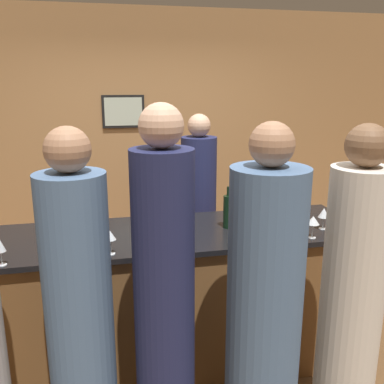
{
  "coord_description": "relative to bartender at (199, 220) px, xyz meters",
  "views": [
    {
      "loc": [
        -0.48,
        -2.77,
        2.06
      ],
      "look_at": [
        0.15,
        0.1,
        1.3
      ],
      "focal_mm": 40.0,
      "sensor_mm": 36.0,
      "label": 1
    }
  ],
  "objects": [
    {
      "name": "ground_plane",
      "position": [
        -0.36,
        -0.82,
        -0.84
      ],
      "size": [
        14.0,
        14.0,
        0.0
      ],
      "primitive_type": "plane",
      "color": "brown"
    },
    {
      "name": "back_wall",
      "position": [
        -0.36,
        1.05,
        0.56
      ],
      "size": [
        8.0,
        0.08,
        2.8
      ],
      "color": "#A37547",
      "rests_on": "ground_plane"
    },
    {
      "name": "bar_counter",
      "position": [
        -0.36,
        -0.82,
        -0.31
      ],
      "size": [
        2.67,
        0.8,
        1.05
      ],
      "color": "brown",
      "rests_on": "ground_plane"
    },
    {
      "name": "bartender",
      "position": [
        0.0,
        0.0,
        0.0
      ],
      "size": [
        0.31,
        0.31,
        1.79
      ],
      "rotation": [
        0.0,
        0.0,
        3.14
      ],
      "color": "#1E234C",
      "rests_on": "ground_plane"
    },
    {
      "name": "guest_1",
      "position": [
        -0.99,
        -1.56,
        0.03
      ],
      "size": [
        0.34,
        0.34,
        1.86
      ],
      "color": "#4C6B93",
      "rests_on": "ground_plane"
    },
    {
      "name": "guest_2",
      "position": [
        -0.04,
        -1.69,
        0.03
      ],
      "size": [
        0.4,
        0.4,
        1.88
      ],
      "color": "#4C6B93",
      "rests_on": "ground_plane"
    },
    {
      "name": "guest_3",
      "position": [
        -0.56,
        -1.64,
        0.09
      ],
      "size": [
        0.31,
        0.31,
        1.97
      ],
      "color": "#1E234C",
      "rests_on": "ground_plane"
    },
    {
      "name": "guest_4",
      "position": [
        0.48,
        -1.68,
        0.03
      ],
      "size": [
        0.34,
        0.34,
        1.86
      ],
      "color": "silver",
      "rests_on": "ground_plane"
    },
    {
      "name": "wine_bottle_0",
      "position": [
        -1.14,
        -0.65,
        0.31
      ],
      "size": [
        0.08,
        0.08,
        0.28
      ],
      "color": "black",
      "rests_on": "bar_counter"
    },
    {
      "name": "wine_bottle_1",
      "position": [
        0.14,
        -0.99,
        0.32
      ],
      "size": [
        0.08,
        0.08,
        0.3
      ],
      "color": "black",
      "rests_on": "bar_counter"
    },
    {
      "name": "wine_bottle_2",
      "position": [
        0.02,
        -0.82,
        0.33
      ],
      "size": [
        0.07,
        0.07,
        0.3
      ],
      "color": "black",
      "rests_on": "bar_counter"
    },
    {
      "name": "wine_glass_0",
      "position": [
        0.67,
        -0.99,
        0.32
      ],
      "size": [
        0.08,
        0.08,
        0.15
      ],
      "color": "silver",
      "rests_on": "bar_counter"
    },
    {
      "name": "wine_glass_1",
      "position": [
        0.51,
        -1.14,
        0.33
      ],
      "size": [
        0.08,
        0.08,
        0.15
      ],
      "color": "silver",
      "rests_on": "bar_counter"
    },
    {
      "name": "wine_glass_2",
      "position": [
        0.28,
        -1.03,
        0.32
      ],
      "size": [
        0.07,
        0.07,
        0.16
      ],
      "color": "silver",
      "rests_on": "bar_counter"
    },
    {
      "name": "wine_glass_3",
      "position": [
        -1.42,
        -1.17,
        0.32
      ],
      "size": [
        0.06,
        0.06,
        0.16
      ],
      "color": "silver",
      "rests_on": "bar_counter"
    },
    {
      "name": "wine_glass_4",
      "position": [
        -0.81,
        -1.14,
        0.32
      ],
      "size": [
        0.07,
        0.07,
        0.15
      ],
      "color": "silver",
      "rests_on": "bar_counter"
    }
  ]
}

